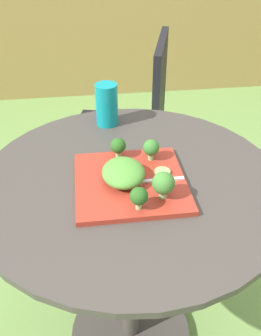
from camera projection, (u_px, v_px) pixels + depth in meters
ground_plane at (131, 335)px, 1.42m from camera, size 12.00×12.00×0.00m
bamboo_fence at (93, 19)px, 2.91m from camera, size 8.00×0.08×1.24m
patio_table at (131, 254)px, 1.16m from camera, size 0.81×0.81×0.75m
patio_chair at (135, 120)px, 1.73m from camera, size 0.54×0.54×0.90m
salad_plate at (130, 182)px, 0.95m from camera, size 0.28×0.28×0.01m
drinking_glass at (107, 107)px, 1.19m from camera, size 0.07×0.07×0.14m
fork at (149, 181)px, 0.94m from camera, size 0.15×0.02×0.00m
lettuce_mound at (123, 173)px, 0.94m from camera, size 0.11×0.13×0.05m
broccoli_floret_0 at (164, 184)px, 0.87m from camera, size 0.05×0.05×0.07m
broccoli_floret_1 at (118, 146)px, 1.02m from camera, size 0.04×0.04×0.06m
broccoli_floret_2 at (151, 148)px, 1.01m from camera, size 0.05×0.05×0.06m
broccoli_floret_3 at (138, 197)px, 0.84m from camera, size 0.04×0.04×0.06m
cucumber_slice_0 at (162, 172)px, 0.97m from camera, size 0.04×0.04×0.01m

